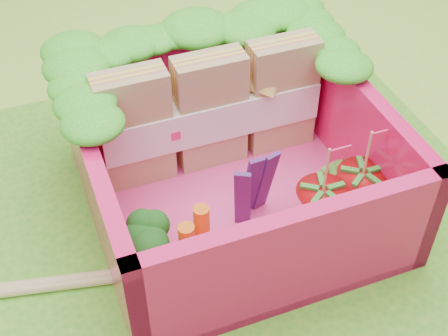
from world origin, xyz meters
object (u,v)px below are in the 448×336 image
bento_box (233,162)px  broccoli (147,240)px  strawberry_left (321,209)px  chopsticks (30,287)px  strawberry_right (360,191)px  sandwich_stack (211,111)px

bento_box → broccoli: size_ratio=4.18×
strawberry_left → chopsticks: bearing=172.8°
strawberry_left → strawberry_right: (0.21, 0.03, -0.00)m
strawberry_right → chopsticks: bearing=175.1°
sandwich_stack → strawberry_left: size_ratio=2.27×
sandwich_stack → strawberry_left: bearing=-65.8°
strawberry_left → strawberry_right: size_ratio=1.00×
strawberry_left → chopsticks: strawberry_left is taller
strawberry_left → broccoli: bearing=175.7°
sandwich_stack → chopsticks: size_ratio=0.53×
sandwich_stack → strawberry_right: bearing=-49.9°
strawberry_left → chopsticks: (-1.26, 0.16, -0.15)m
broccoli → bento_box: bearing=28.6°
broccoli → chopsticks: (-0.50, 0.10, -0.20)m
bento_box → chopsticks: (-0.98, -0.16, -0.25)m
sandwich_stack → strawberry_right: 0.79m
strawberry_right → chopsticks: (-1.48, 0.13, -0.15)m
bento_box → strawberry_right: bento_box is taller
chopsticks → broccoli: bearing=-11.6°
sandwich_stack → strawberry_left: 0.70m
broccoli → strawberry_right: strawberry_right is taller
strawberry_left → strawberry_right: bearing=8.9°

